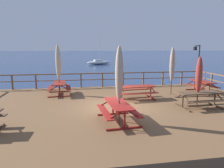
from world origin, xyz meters
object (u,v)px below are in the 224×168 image
at_px(picnic_table_front_left, 199,96).
at_px(patio_umbrella_tall_back_left, 119,74).
at_px(picnic_table_mid_left, 59,86).
at_px(patio_umbrella_tall_mid_left, 199,75).
at_px(picnic_table_mid_right, 118,108).
at_px(picnic_table_mid_centre, 202,84).
at_px(picnic_table_back_right, 136,89).
at_px(lamp_post_hooked, 197,59).
at_px(patio_umbrella_tall_front, 58,63).
at_px(sailboat_distant, 99,62).
at_px(patio_umbrella_short_back, 172,65).

height_order(picnic_table_front_left, patio_umbrella_tall_back_left, patio_umbrella_tall_back_left).
distance_m(picnic_table_mid_left, patio_umbrella_tall_mid_left, 8.27).
xyz_separation_m(picnic_table_mid_right, picnic_table_mid_centre, (6.67, 4.64, -0.00)).
relative_size(picnic_table_mid_centre, patio_umbrella_tall_mid_left, 0.79).
relative_size(picnic_table_front_left, picnic_table_back_right, 0.97).
bearing_deg(picnic_table_mid_left, picnic_table_mid_centre, -4.93).
bearing_deg(picnic_table_mid_left, picnic_table_front_left, -29.76).
distance_m(picnic_table_mid_left, lamp_post_hooked, 10.66).
relative_size(patio_umbrella_tall_front, lamp_post_hooked, 0.99).
bearing_deg(picnic_table_mid_centre, patio_umbrella_tall_mid_left, -125.69).
bearing_deg(sailboat_distant, patio_umbrella_tall_mid_left, -88.40).
height_order(picnic_table_back_right, patio_umbrella_tall_back_left, patio_umbrella_tall_back_left).
height_order(picnic_table_mid_right, patio_umbrella_short_back, patio_umbrella_short_back).
bearing_deg(patio_umbrella_tall_back_left, picnic_table_back_right, 64.03).
bearing_deg(patio_umbrella_short_back, picnic_table_mid_centre, 7.80).
bearing_deg(picnic_table_mid_right, picnic_table_front_left, 16.93).
distance_m(patio_umbrella_tall_mid_left, patio_umbrella_short_back, 2.92).
xyz_separation_m(patio_umbrella_tall_front, patio_umbrella_short_back, (7.10, -1.20, -0.10)).
height_order(picnic_table_mid_centre, patio_umbrella_short_back, patio_umbrella_short_back).
relative_size(picnic_table_front_left, patio_umbrella_short_back, 0.73).
height_order(picnic_table_back_right, sailboat_distant, sailboat_distant).
distance_m(picnic_table_mid_left, picnic_table_mid_centre, 9.49).
relative_size(picnic_table_front_left, patio_umbrella_tall_back_left, 0.73).
bearing_deg(lamp_post_hooked, patio_umbrella_tall_mid_left, -120.63).
xyz_separation_m(picnic_table_front_left, patio_umbrella_tall_mid_left, (-0.06, 0.07, 1.06)).
xyz_separation_m(picnic_table_mid_centre, patio_umbrella_short_back, (-2.36, -0.32, 1.35)).
xyz_separation_m(picnic_table_front_left, patio_umbrella_tall_back_left, (-4.39, -1.41, 1.37)).
bearing_deg(picnic_table_mid_left, patio_umbrella_tall_mid_left, -29.53).
distance_m(picnic_table_mid_centre, patio_umbrella_tall_back_left, 8.26).
xyz_separation_m(picnic_table_back_right, patio_umbrella_tall_front, (-4.57, 1.99, 1.45)).
distance_m(picnic_table_mid_right, picnic_table_mid_centre, 8.12).
distance_m(picnic_table_mid_right, patio_umbrella_tall_front, 6.35).
xyz_separation_m(picnic_table_back_right, lamp_post_hooked, (5.88, 3.46, 1.55)).
bearing_deg(lamp_post_hooked, picnic_table_mid_right, -137.58).
height_order(picnic_table_front_left, patio_umbrella_tall_front, patio_umbrella_tall_front).
height_order(patio_umbrella_tall_mid_left, lamp_post_hooked, lamp_post_hooked).
xyz_separation_m(picnic_table_mid_centre, patio_umbrella_tall_mid_left, (-2.32, -3.23, 1.06)).
xyz_separation_m(patio_umbrella_tall_back_left, sailboat_distant, (3.24, 40.53, -2.25)).
xyz_separation_m(picnic_table_mid_left, picnic_table_mid_centre, (9.45, -0.81, 0.00)).
distance_m(picnic_table_mid_left, patio_umbrella_short_back, 7.31).
xyz_separation_m(patio_umbrella_tall_mid_left, patio_umbrella_tall_front, (-7.15, 4.10, 0.40)).
bearing_deg(sailboat_distant, lamp_post_hooked, -82.53).
bearing_deg(lamp_post_hooked, patio_umbrella_tall_front, -171.96).
height_order(picnic_table_mid_centre, lamp_post_hooked, lamp_post_hooked).
xyz_separation_m(picnic_table_mid_centre, patio_umbrella_tall_back_left, (-6.65, -4.70, 1.37)).
relative_size(picnic_table_back_right, patio_umbrella_tall_front, 0.72).
xyz_separation_m(patio_umbrella_tall_mid_left, sailboat_distant, (-1.09, 39.06, -1.94)).
bearing_deg(patio_umbrella_tall_back_left, picnic_table_mid_centre, 35.29).
bearing_deg(patio_umbrella_tall_mid_left, lamp_post_hooked, 59.37).
height_order(picnic_table_front_left, patio_umbrella_tall_mid_left, patio_umbrella_tall_mid_left).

